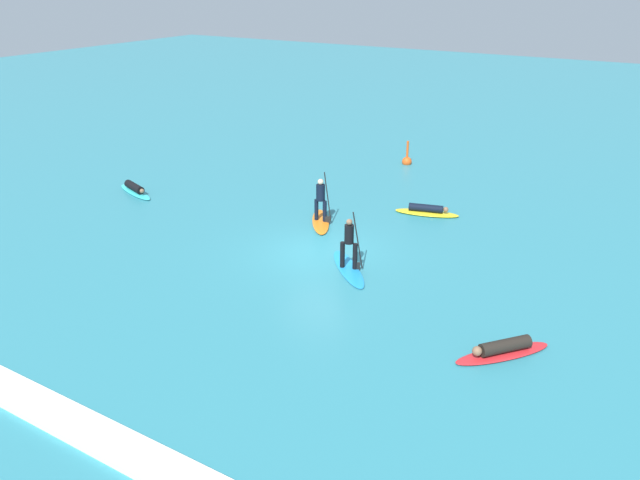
# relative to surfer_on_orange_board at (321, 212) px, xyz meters

# --- Properties ---
(ground_plane) EXTENTS (120.00, 120.00, 0.00)m
(ground_plane) POSITION_rel_surfer_on_orange_board_xyz_m (1.49, -2.50, -0.48)
(ground_plane) COLOR teal
(ground_plane) RESTS_ON ground
(surfer_on_orange_board) EXTENTS (2.05, 2.65, 2.16)m
(surfer_on_orange_board) POSITION_rel_surfer_on_orange_board_xyz_m (0.00, 0.00, 0.00)
(surfer_on_orange_board) COLOR orange
(surfer_on_orange_board) RESTS_ON ground_plane
(surfer_on_red_board) EXTENTS (2.28, 2.58, 0.45)m
(surfer_on_red_board) POSITION_rel_surfer_on_orange_board_xyz_m (8.96, -5.56, -0.31)
(surfer_on_red_board) COLOR red
(surfer_on_red_board) RESTS_ON ground_plane
(surfer_on_teal_board) EXTENTS (2.83, 1.48, 0.45)m
(surfer_on_teal_board) POSITION_rel_surfer_on_orange_board_xyz_m (-9.10, -1.24, -0.31)
(surfer_on_teal_board) COLOR #33C6CC
(surfer_on_teal_board) RESTS_ON ground_plane
(surfer_on_blue_board) EXTENTS (2.60, 2.63, 2.15)m
(surfer_on_blue_board) POSITION_rel_surfer_on_orange_board_xyz_m (3.03, -3.17, 0.00)
(surfer_on_blue_board) COLOR #1E8CD1
(surfer_on_blue_board) RESTS_ON ground_plane
(surfer_on_yellow_board) EXTENTS (2.74, 1.43, 0.42)m
(surfer_on_yellow_board) POSITION_rel_surfer_on_orange_board_xyz_m (3.26, 3.12, -0.34)
(surfer_on_yellow_board) COLOR yellow
(surfer_on_yellow_board) RESTS_ON ground_plane
(marker_buoy) EXTENTS (0.51, 0.51, 1.35)m
(marker_buoy) POSITION_rel_surfer_on_orange_board_xyz_m (-0.47, 9.43, -0.29)
(marker_buoy) COLOR #E55119
(marker_buoy) RESTS_ON ground_plane
(wave_crest) EXTENTS (22.49, 0.90, 0.18)m
(wave_crest) POSITION_rel_surfer_on_orange_board_xyz_m (1.49, -13.30, -0.39)
(wave_crest) COLOR white
(wave_crest) RESTS_ON ground_plane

